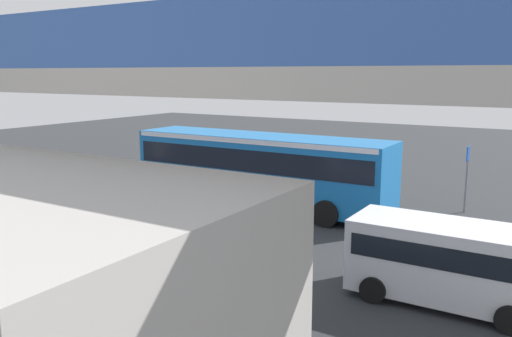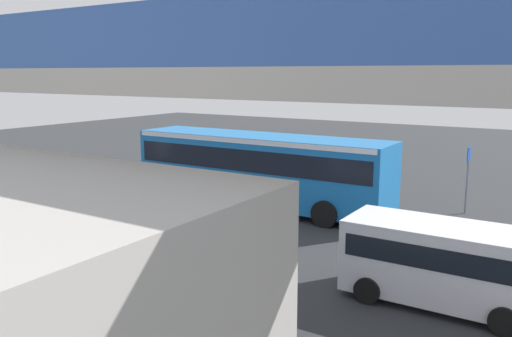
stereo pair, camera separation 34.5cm
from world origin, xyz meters
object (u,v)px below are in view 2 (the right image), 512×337
(city_bus, at_px, (260,164))
(traffic_sign, at_px, (468,169))
(pedestrian, at_px, (102,185))
(parked_van, at_px, (443,259))

(city_bus, distance_m, traffic_sign, 8.63)
(city_bus, xyz_separation_m, traffic_sign, (-7.80, -3.68, 0.01))
(city_bus, relative_size, traffic_sign, 4.12)
(city_bus, xyz_separation_m, pedestrian, (6.19, 3.29, -1.00))
(pedestrian, relative_size, traffic_sign, 0.64)
(parked_van, bearing_deg, pedestrian, -9.37)
(city_bus, bearing_deg, traffic_sign, -154.75)
(traffic_sign, bearing_deg, pedestrian, 26.47)
(pedestrian, bearing_deg, traffic_sign, -153.53)
(parked_van, distance_m, traffic_sign, 9.57)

